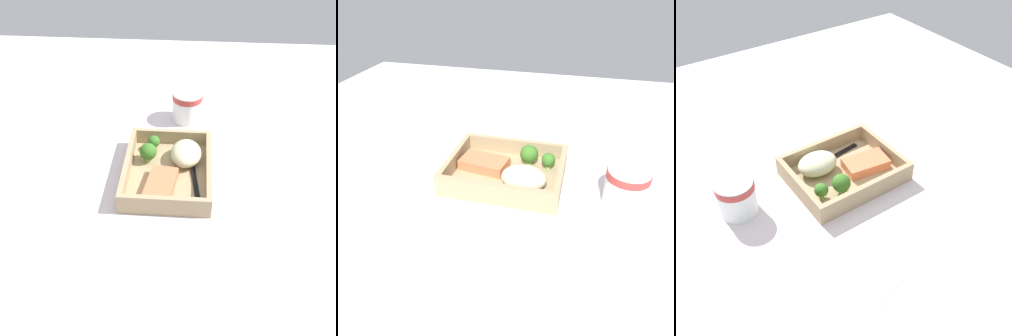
% 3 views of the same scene
% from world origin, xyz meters
% --- Properties ---
extents(ground_plane, '(1.60, 1.60, 0.02)m').
position_xyz_m(ground_plane, '(0.00, 0.00, -0.01)').
color(ground_plane, silver).
extents(takeout_tray, '(0.25, 0.20, 0.01)m').
position_xyz_m(takeout_tray, '(0.00, 0.00, 0.01)').
color(takeout_tray, tan).
rests_on(takeout_tray, ground_plane).
extents(tray_rim, '(0.25, 0.20, 0.04)m').
position_xyz_m(tray_rim, '(0.00, 0.00, 0.03)').
color(tray_rim, tan).
rests_on(tray_rim, takeout_tray).
extents(salmon_fillet, '(0.11, 0.08, 0.02)m').
position_xyz_m(salmon_fillet, '(-0.05, 0.01, 0.02)').
color(salmon_fillet, '#E3754B').
rests_on(salmon_fillet, takeout_tray).
extents(mashed_potatoes, '(0.10, 0.07, 0.05)m').
position_xyz_m(mashed_potatoes, '(0.05, -0.04, 0.04)').
color(mashed_potatoes, beige).
rests_on(mashed_potatoes, takeout_tray).
extents(broccoli_floret_1, '(0.04, 0.04, 0.05)m').
position_xyz_m(broccoli_floret_1, '(0.04, 0.05, 0.04)').
color(broccoli_floret_1, '#81AA60').
rests_on(broccoli_floret_1, takeout_tray).
extents(broccoli_floret_2, '(0.03, 0.03, 0.04)m').
position_xyz_m(broccoli_floret_2, '(0.09, 0.04, 0.04)').
color(broccoli_floret_2, '#88AE61').
rests_on(broccoli_floret_2, takeout_tray).
extents(fork, '(0.16, 0.04, 0.00)m').
position_xyz_m(fork, '(0.00, -0.06, 0.01)').
color(fork, black).
rests_on(fork, takeout_tray).
extents(paper_cup, '(0.08, 0.08, 0.09)m').
position_xyz_m(paper_cup, '(0.25, -0.04, 0.05)').
color(paper_cup, white).
rests_on(paper_cup, ground_plane).
extents(receipt_slip, '(0.12, 0.15, 0.00)m').
position_xyz_m(receipt_slip, '(0.12, 0.24, 0.00)').
color(receipt_slip, white).
rests_on(receipt_slip, ground_plane).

